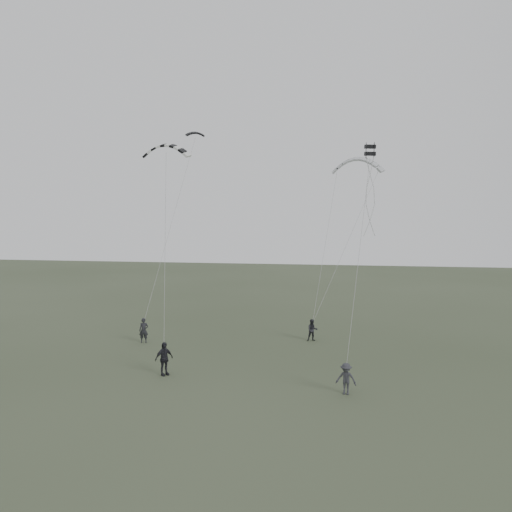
% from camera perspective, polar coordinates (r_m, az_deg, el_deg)
% --- Properties ---
extents(ground, '(140.00, 140.00, 0.00)m').
position_cam_1_polar(ground, '(31.74, -4.02, -12.58)').
color(ground, '#37422B').
rests_on(ground, ground).
extents(flyer_left, '(0.74, 0.57, 1.83)m').
position_cam_1_polar(flyer_left, '(38.34, -12.71, -8.29)').
color(flyer_left, black).
rests_on(flyer_left, ground).
extents(flyer_right, '(0.92, 0.79, 1.64)m').
position_cam_1_polar(flyer_right, '(38.19, 6.47, -8.41)').
color(flyer_right, black).
rests_on(flyer_right, ground).
extents(flyer_center, '(1.11, 1.20, 1.97)m').
position_cam_1_polar(flyer_center, '(30.40, -10.47, -11.47)').
color(flyer_center, black).
rests_on(flyer_center, ground).
extents(flyer_far, '(1.17, 0.81, 1.66)m').
position_cam_1_polar(flyer_far, '(27.32, 10.25, -13.63)').
color(flyer_far, '#2C2C31').
rests_on(flyer_far, ground).
extents(kite_dark_small, '(1.67, 1.24, 0.65)m').
position_cam_1_polar(kite_dark_small, '(43.15, -6.96, 13.80)').
color(kite_dark_small, black).
rests_on(kite_dark_small, flyer_left).
extents(kite_pale_large, '(4.67, 2.29, 2.02)m').
position_cam_1_polar(kite_pale_large, '(45.11, 11.52, 10.82)').
color(kite_pale_large, '#A4A7A9').
rests_on(kite_pale_large, flyer_right).
extents(kite_striped, '(3.33, 1.35, 1.42)m').
position_cam_1_polar(kite_striped, '(35.41, -10.24, 12.35)').
color(kite_striped, black).
rests_on(kite_striped, flyer_center).
extents(kite_box, '(0.74, 0.79, 0.75)m').
position_cam_1_polar(kite_box, '(32.75, 12.90, 11.70)').
color(kite_box, black).
rests_on(kite_box, flyer_far).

